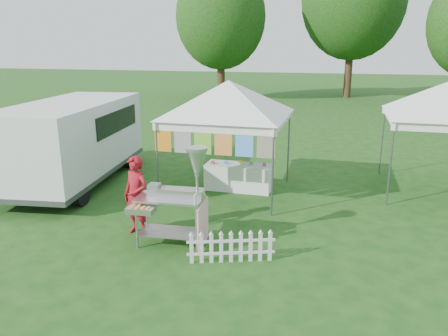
% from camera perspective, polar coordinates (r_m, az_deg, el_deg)
% --- Properties ---
extents(ground, '(120.00, 120.00, 0.00)m').
position_cam_1_polar(ground, '(8.84, -5.35, -10.13)').
color(ground, '#184513').
rests_on(ground, ground).
extents(canopy_main, '(4.24, 4.24, 3.45)m').
position_cam_1_polar(canopy_main, '(11.33, 0.60, 11.34)').
color(canopy_main, '#59595E').
rests_on(canopy_main, ground).
extents(tree_left, '(6.40, 6.40, 9.53)m').
position_cam_1_polar(tree_left, '(32.72, -0.41, 19.12)').
color(tree_left, '#341B13').
rests_on(tree_left, ground).
extents(tree_mid, '(7.60, 7.60, 11.52)m').
position_cam_1_polar(tree_mid, '(35.58, 16.58, 20.34)').
color(tree_mid, '#341B13').
rests_on(tree_mid, ground).
extents(donut_cart, '(1.43, 1.08, 2.01)m').
position_cam_1_polar(donut_cart, '(8.43, -5.80, -2.78)').
color(donut_cart, gray).
rests_on(donut_cart, ground).
extents(vendor, '(0.71, 0.58, 1.69)m').
position_cam_1_polar(vendor, '(9.23, -11.40, -3.58)').
color(vendor, maroon).
rests_on(vendor, ground).
extents(cargo_van, '(2.99, 5.87, 2.33)m').
position_cam_1_polar(cargo_van, '(13.27, -18.91, 3.58)').
color(cargo_van, silver).
rests_on(cargo_van, ground).
extents(picket_fence, '(1.53, 0.57, 0.56)m').
position_cam_1_polar(picket_fence, '(8.09, 0.92, -10.36)').
color(picket_fence, silver).
rests_on(picket_fence, ground).
extents(display_table, '(1.80, 0.70, 0.72)m').
position_cam_1_polar(display_table, '(12.02, 1.91, -1.18)').
color(display_table, white).
rests_on(display_table, ground).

